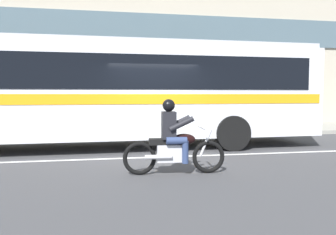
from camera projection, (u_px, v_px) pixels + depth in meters
name	position (u px, v px, depth m)	size (l,w,h in m)	color
ground_plane	(155.00, 153.00, 9.47)	(60.00, 60.00, 0.00)	#3D3D3F
sidewalk_curb	(138.00, 131.00, 14.47)	(28.00, 3.80, 0.15)	gray
lane_center_stripe	(158.00, 157.00, 8.88)	(26.60, 0.14, 0.01)	silver
transit_bus	(109.00, 87.00, 10.29)	(13.03, 2.84, 3.22)	silver
motorcycle_with_rider	(174.00, 143.00, 6.97)	(2.14, 0.64, 1.56)	black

